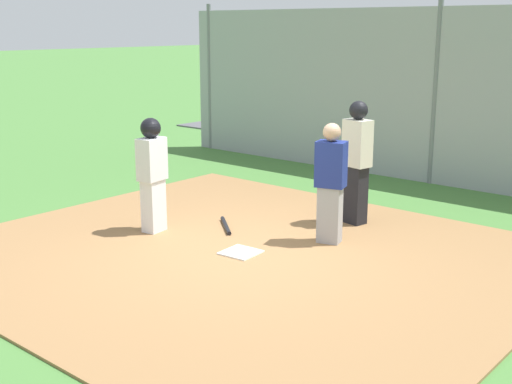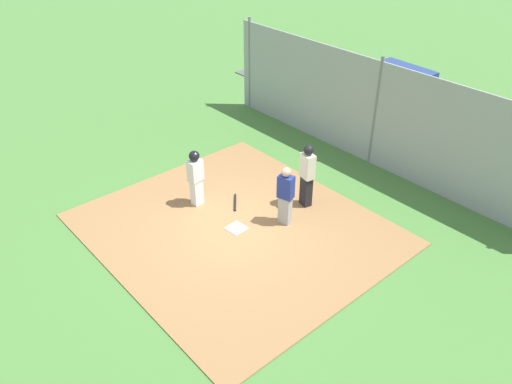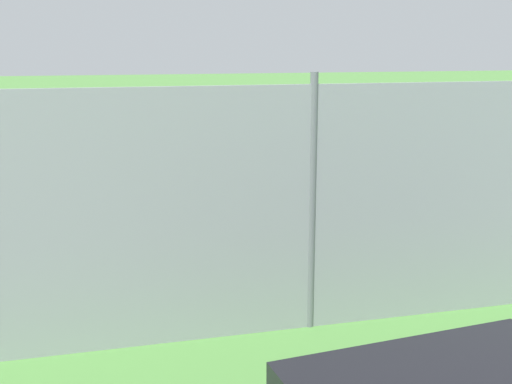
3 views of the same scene
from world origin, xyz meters
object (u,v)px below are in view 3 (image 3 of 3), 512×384
Objects in this scene: home_plate at (226,221)px; runner at (297,174)px; catcher at (207,196)px; baseball_bat at (277,226)px; umpire at (229,201)px.

runner reaches higher than home_plate.
baseball_bat is (1.51, 0.42, -0.81)m from catcher.
runner is at bearing 2.81° from home_plate.
runner is (1.57, 0.08, 0.90)m from home_plate.
umpire is at bearing 39.86° from runner.
catcher is 0.90× the size of umpire.
catcher reaches higher than home_plate.
umpire reaches higher than catcher.
umpire is (-0.38, -2.10, 0.94)m from home_plate.
catcher is at bearing 20.45° from runner.
catcher reaches higher than baseball_bat.
baseball_bat is at bearing -37.46° from home_plate.
home_plate is 0.27× the size of catcher.
catcher is at bearing -124.58° from baseball_bat.
runner is 1.35m from baseball_bat.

